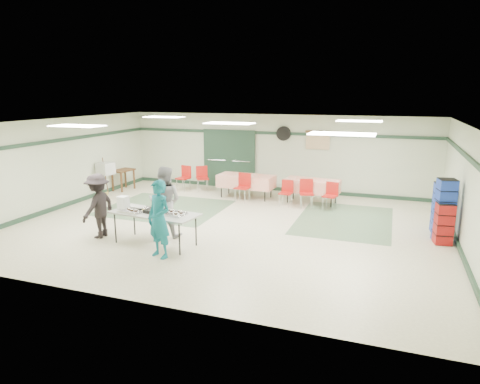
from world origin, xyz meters
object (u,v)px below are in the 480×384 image
(serving_table, at_px, (155,214))
(chair_loose_b, at_px, (185,175))
(chair_b, at_px, (287,190))
(volunteer_teal, at_px, (159,219))
(crate_stack_blue_a, at_px, (441,208))
(chair_a, at_px, (306,190))
(volunteer_grey, at_px, (165,202))
(chair_d, at_px, (243,184))
(office_printer, at_px, (105,168))
(volunteer_dark, at_px, (98,206))
(crate_stack_red, at_px, (444,224))
(broom, at_px, (105,176))
(dining_table_a, at_px, (312,185))
(chair_c, at_px, (331,193))
(dining_table_b, at_px, (246,181))
(crate_stack_blue_b, at_px, (444,211))
(chair_loose_a, at_px, (202,176))
(printer_table, at_px, (123,173))

(serving_table, height_order, chair_loose_b, chair_loose_b)
(chair_b, distance_m, chair_loose_b, 4.04)
(volunteer_teal, distance_m, crate_stack_blue_a, 6.91)
(chair_a, bearing_deg, volunteer_grey, -141.05)
(chair_d, height_order, chair_loose_b, chair_d)
(office_printer, bearing_deg, volunteer_dark, -42.48)
(chair_d, distance_m, crate_stack_red, 6.07)
(volunteer_teal, distance_m, broom, 6.37)
(dining_table_a, relative_size, chair_d, 1.89)
(volunteer_grey, relative_size, chair_loose_b, 1.94)
(serving_table, bearing_deg, volunteer_dark, -173.35)
(chair_c, bearing_deg, volunteer_grey, -119.72)
(volunteer_teal, bearing_deg, broom, 155.75)
(volunteer_dark, height_order, chair_b, volunteer_dark)
(crate_stack_blue_a, xyz_separation_m, crate_stack_red, (0.00, -0.91, -0.15))
(crate_stack_red, distance_m, broom, 10.48)
(crate_stack_blue_a, height_order, office_printer, crate_stack_blue_a)
(office_printer, bearing_deg, dining_table_b, 29.84)
(volunteer_grey, relative_size, dining_table_a, 0.99)
(office_printer, bearing_deg, crate_stack_blue_b, 6.27)
(dining_table_b, bearing_deg, chair_d, -77.44)
(chair_a, height_order, chair_c, chair_a)
(volunteer_teal, xyz_separation_m, volunteer_dark, (-2.04, 0.65, -0.05))
(chair_d, height_order, broom, broom)
(dining_table_b, bearing_deg, crate_stack_red, -22.86)
(chair_loose_a, xyz_separation_m, crate_stack_blue_a, (7.58, -2.32, 0.09))
(volunteer_dark, height_order, office_printer, volunteer_dark)
(chair_loose_b, bearing_deg, chair_a, 0.65)
(volunteer_dark, relative_size, crate_stack_red, 1.61)
(chair_b, xyz_separation_m, chair_d, (-1.43, 0.01, 0.08))
(chair_loose_a, relative_size, crate_stack_blue_b, 0.58)
(dining_table_a, bearing_deg, broom, -163.41)
(volunteer_teal, relative_size, volunteer_grey, 0.97)
(volunteer_teal, bearing_deg, chair_a, 86.43)
(broom, bearing_deg, printer_table, 71.94)
(chair_loose_a, distance_m, office_printer, 3.31)
(chair_loose_b, height_order, broom, broom)
(printer_table, bearing_deg, chair_loose_b, 25.60)
(volunteer_dark, bearing_deg, chair_loose_a, 179.11)
(printer_table, relative_size, broom, 0.66)
(chair_b, relative_size, chair_loose_a, 0.91)
(broom, bearing_deg, volunteer_grey, -50.54)
(dining_table_b, bearing_deg, chair_loose_b, 175.97)
(chair_d, height_order, office_printer, office_printer)
(dining_table_b, height_order, crate_stack_blue_a, crate_stack_blue_a)
(chair_loose_b, relative_size, office_printer, 1.76)
(chair_a, bearing_deg, volunteer_dark, -148.91)
(chair_loose_b, xyz_separation_m, crate_stack_blue_a, (8.18, -2.13, 0.09))
(chair_b, distance_m, broom, 6.19)
(volunteer_grey, distance_m, crate_stack_blue_a, 6.84)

